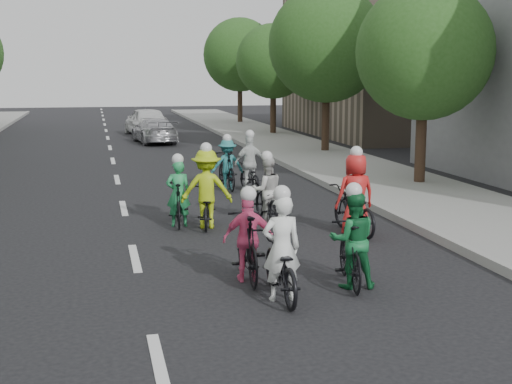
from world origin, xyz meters
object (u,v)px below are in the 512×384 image
object	(u,v)px
cyclist_8	(250,169)
follow_car_trail	(146,121)
cyclist_7	(227,168)
cyclist_4	(354,203)
cyclist_3	(248,243)
follow_car_lead	(154,131)
cyclist_6	(266,197)
cyclist_1	(351,247)
cyclist_5	(178,200)
cyclist_0	(280,262)
cyclist_2	(206,196)

from	to	relation	value
cyclist_8	follow_car_trail	distance (m)	19.25
cyclist_7	cyclist_4	bearing A→B (deg)	100.44
cyclist_3	cyclist_8	distance (m)	9.04
cyclist_3	follow_car_lead	bearing A→B (deg)	-88.28
cyclist_3	follow_car_lead	distance (m)	23.57
cyclist_6	cyclist_7	distance (m)	4.74
follow_car_lead	cyclist_3	bearing A→B (deg)	81.84
cyclist_7	follow_car_lead	distance (m)	14.47
cyclist_3	cyclist_1	bearing A→B (deg)	158.03
cyclist_5	follow_car_lead	xyz separation A→B (m)	(1.06, 19.10, 0.02)
cyclist_3	cyclist_5	size ratio (longest dim) A/B	1.13
cyclist_0	cyclist_7	xyz separation A→B (m)	(1.06, 10.19, 0.07)
cyclist_2	cyclist_3	size ratio (longest dim) A/B	0.99
cyclist_1	follow_car_lead	distance (m)	24.30
cyclist_0	cyclist_7	world-z (taller)	cyclist_0
cyclist_2	cyclist_8	bearing A→B (deg)	-102.95
cyclist_0	cyclist_5	world-z (taller)	cyclist_0
cyclist_1	cyclist_3	bearing A→B (deg)	-15.13
cyclist_5	cyclist_7	world-z (taller)	cyclist_7
cyclist_7	follow_car_lead	bearing A→B (deg)	-90.08
follow_car_lead	follow_car_trail	distance (m)	4.44
cyclist_5	follow_car_lead	distance (m)	19.13
cyclist_1	follow_car_lead	size ratio (longest dim) A/B	0.44
cyclist_4	cyclist_5	size ratio (longest dim) A/B	1.17
cyclist_0	cyclist_4	xyz separation A→B (m)	(2.64, 3.92, 0.08)
cyclist_7	follow_car_trail	size ratio (longest dim) A/B	0.42
cyclist_5	follow_car_trail	world-z (taller)	cyclist_5
cyclist_6	cyclist_8	size ratio (longest dim) A/B	1.04
cyclist_0	cyclist_4	bearing A→B (deg)	-122.85
cyclist_0	cyclist_3	distance (m)	1.10
cyclist_1	follow_car_trail	distance (m)	28.74
cyclist_0	cyclist_2	world-z (taller)	cyclist_2
cyclist_2	cyclist_6	world-z (taller)	cyclist_2
cyclist_6	follow_car_lead	bearing A→B (deg)	-88.87
cyclist_2	cyclist_6	distance (m)	1.44
cyclist_3	cyclist_7	bearing A→B (deg)	-95.56
cyclist_5	follow_car_trail	xyz separation A→B (m)	(0.99, 23.54, 0.19)
cyclist_1	follow_car_trail	size ratio (longest dim) A/B	0.40
cyclist_6	follow_car_lead	xyz separation A→B (m)	(-0.94, 19.18, 0.01)
cyclist_1	cyclist_8	size ratio (longest dim) A/B	1.02
cyclist_8	cyclist_7	bearing A→B (deg)	-34.80
cyclist_5	follow_car_trail	bearing A→B (deg)	-87.67
cyclist_4	cyclist_0	bearing A→B (deg)	50.65
cyclist_1	cyclist_8	distance (m)	9.54
cyclist_5	cyclist_8	size ratio (longest dim) A/B	0.95
cyclist_0	cyclist_2	distance (m)	5.22
follow_car_lead	cyclist_0	bearing A→B (deg)	82.52
cyclist_5	cyclist_6	xyz separation A→B (m)	(2.00, -0.08, 0.01)
cyclist_6	follow_car_lead	distance (m)	19.21
cyclist_2	cyclist_3	bearing A→B (deg)	100.60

